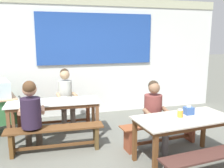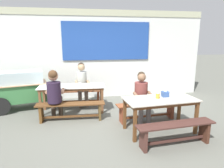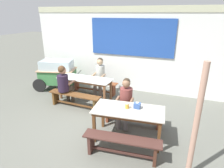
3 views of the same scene
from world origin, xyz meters
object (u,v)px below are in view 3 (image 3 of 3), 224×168
at_px(dining_table_near, 128,113).
at_px(soup_bowl, 91,77).
at_px(dining_table_far, 85,81).
at_px(bench_far_front, 75,98).
at_px(bench_near_back, 132,114).
at_px(wooden_support_post, 196,125).
at_px(bench_near_front, 122,144).
at_px(bench_far_back, 94,85).
at_px(person_right_near_table, 125,100).
at_px(condiment_jar, 127,106).
at_px(person_left_back_turned, 64,82).
at_px(person_center_facing, 100,74).
at_px(tissue_box, 137,106).
at_px(food_cart, 57,72).

relative_size(dining_table_near, soup_bowl, 11.30).
relative_size(dining_table_far, bench_far_front, 1.07).
height_order(bench_near_back, wooden_support_post, wooden_support_post).
distance_m(dining_table_near, bench_near_front, 0.71).
bearing_deg(dining_table_near, bench_far_back, 130.61).
bearing_deg(dining_table_near, bench_far_front, 154.44).
relative_size(dining_table_far, person_right_near_table, 1.46).
distance_m(dining_table_far, condiment_jar, 2.34).
bearing_deg(bench_near_back, condiment_jar, -88.80).
bearing_deg(bench_far_back, bench_near_back, -40.58).
bearing_deg(person_left_back_turned, bench_near_back, -9.34).
bearing_deg(person_center_facing, dining_table_far, -116.97).
bearing_deg(bench_near_back, wooden_support_post, -43.61).
bearing_deg(person_left_back_turned, bench_far_front, -11.80).
xyz_separation_m(bench_near_back, bench_near_front, (0.11, -1.23, 0.01)).
bearing_deg(soup_bowl, bench_far_front, -107.22).
height_order(bench_far_back, tissue_box, tissue_box).
bearing_deg(bench_near_back, dining_table_near, -84.77).
bearing_deg(dining_table_near, food_cart, 148.26).
bearing_deg(person_right_near_table, person_center_facing, 131.45).
bearing_deg(tissue_box, bench_near_front, -97.71).
height_order(bench_far_back, food_cart, food_cart).
height_order(person_left_back_turned, person_center_facing, person_center_facing).
bearing_deg(wooden_support_post, person_left_back_turned, 155.23).
height_order(bench_near_back, condiment_jar, condiment_jar).
height_order(dining_table_far, bench_far_front, dining_table_far).
relative_size(bench_near_back, soup_bowl, 11.10).
bearing_deg(dining_table_far, wooden_support_post, -34.70).
xyz_separation_m(person_left_back_turned, tissue_box, (2.41, -0.85, 0.06)).
bearing_deg(bench_near_back, person_center_facing, 136.51).
xyz_separation_m(bench_near_front, condiment_jar, (-0.10, 0.66, 0.49)).
bearing_deg(bench_far_front, person_center_facing, 75.43).
xyz_separation_m(bench_near_front, person_right_near_table, (-0.29, 1.15, 0.39)).
distance_m(bench_near_back, bench_near_front, 1.24).
bearing_deg(condiment_jar, person_center_facing, 127.23).
relative_size(bench_near_back, wooden_support_post, 0.76).
xyz_separation_m(dining_table_near, person_center_facing, (-1.58, 2.06, 0.07)).
relative_size(bench_near_back, tissue_box, 10.96).
relative_size(bench_near_front, condiment_jar, 12.52).
bearing_deg(dining_table_far, person_center_facing, 63.03).
height_order(bench_far_front, tissue_box, tissue_box).
relative_size(person_right_near_table, condiment_jar, 9.90).
height_order(bench_near_back, soup_bowl, soup_bowl).
bearing_deg(tissue_box, person_right_near_table, 133.27).
relative_size(dining_table_far, dining_table_near, 1.12).
distance_m(dining_table_far, tissue_box, 2.45).
bearing_deg(wooden_support_post, bench_near_front, 178.52).
relative_size(person_left_back_turned, person_center_facing, 0.98).
distance_m(tissue_box, soup_bowl, 2.35).
relative_size(dining_table_far, bench_far_back, 1.03).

